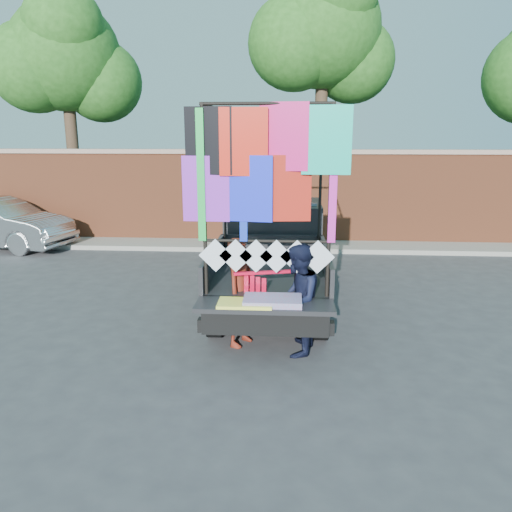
{
  "coord_description": "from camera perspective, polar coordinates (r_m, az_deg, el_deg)",
  "views": [
    {
      "loc": [
        0.11,
        -6.95,
        3.03
      ],
      "look_at": [
        -0.35,
        0.09,
        1.3
      ],
      "focal_mm": 35.0,
      "sensor_mm": 36.0,
      "label": 1
    }
  ],
  "objects": [
    {
      "name": "ground",
      "position": [
        7.58,
        2.66,
        -9.76
      ],
      "size": [
        90.0,
        90.0,
        0.0
      ],
      "primitive_type": "plane",
      "color": "#38383A",
      "rests_on": "ground"
    },
    {
      "name": "brick_wall",
      "position": [
        14.05,
        3.33,
        6.84
      ],
      "size": [
        30.0,
        0.45,
        2.61
      ],
      "color": "brown",
      "rests_on": "ground"
    },
    {
      "name": "curb",
      "position": [
        13.58,
        3.23,
        1.17
      ],
      "size": [
        30.0,
        1.2,
        0.12
      ],
      "primitive_type": "cube",
      "color": "gray",
      "rests_on": "ground"
    },
    {
      "name": "tree_left",
      "position": [
        16.58,
        -21.02,
        20.2
      ],
      "size": [
        4.2,
        3.3,
        7.05
      ],
      "color": "#38281C",
      "rests_on": "ground"
    },
    {
      "name": "tree_mid",
      "position": [
        15.33,
        7.8,
        23.74
      ],
      "size": [
        4.2,
        3.3,
        7.73
      ],
      "color": "#38281C",
      "rests_on": "ground"
    },
    {
      "name": "pickup_truck",
      "position": [
        9.51,
        1.9,
        0.65
      ],
      "size": [
        2.17,
        5.44,
        3.42
      ],
      "color": "black",
      "rests_on": "ground"
    },
    {
      "name": "woman",
      "position": [
        7.24,
        -1.78,
        -4.15
      ],
      "size": [
        0.59,
        0.69,
        1.59
      ],
      "primitive_type": "imported",
      "rotation": [
        0.0,
        0.0,
        1.14
      ],
      "color": "maroon",
      "rests_on": "ground"
    },
    {
      "name": "man",
      "position": [
        6.95,
        4.75,
        -5.02
      ],
      "size": [
        0.73,
        0.86,
        1.59
      ],
      "primitive_type": "imported",
      "rotation": [
        0.0,
        0.0,
        -1.75
      ],
      "color": "black",
      "rests_on": "ground"
    },
    {
      "name": "streamer_bundle",
      "position": [
        7.03,
        0.53,
        -3.43
      ],
      "size": [
        0.97,
        0.28,
        0.68
      ],
      "color": "red",
      "rests_on": "ground"
    }
  ]
}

